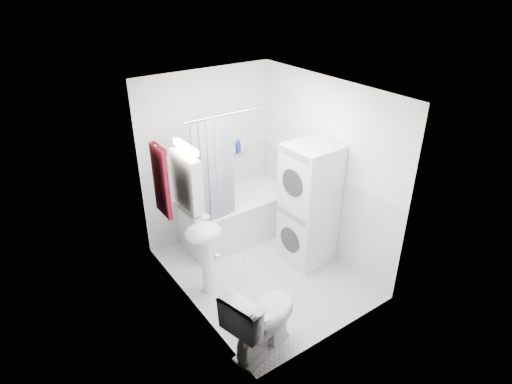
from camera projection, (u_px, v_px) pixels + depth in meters
floor at (262, 272)px, 5.59m from camera, size 2.60×2.60×0.00m
room_walls at (263, 169)px, 4.89m from camera, size 2.60×2.60×2.60m
wainscot at (249, 223)px, 5.52m from camera, size 1.98×2.58×2.58m
door at (217, 256)px, 4.24m from camera, size 0.05×2.00×2.00m
bathtub at (240, 213)px, 6.22m from camera, size 1.69×0.80×0.64m
tub_spout at (238, 164)px, 6.28m from camera, size 0.04×0.12×0.04m
curtain_rod at (252, 109)px, 5.20m from camera, size 1.87×0.02×0.02m
shower_curtain at (215, 176)px, 5.27m from camera, size 0.55×0.02×1.45m
sink at (204, 243)px, 4.95m from camera, size 0.44×0.37×1.04m
medicine_cabinet at (187, 180)px, 4.47m from camera, size 0.13×0.50×0.71m
shelf at (191, 210)px, 4.65m from camera, size 0.18×0.54×0.02m
shower_caddy at (241, 152)px, 6.21m from camera, size 0.22×0.06×0.02m
towel at (161, 180)px, 5.04m from camera, size 0.07×0.37×0.90m
washer_dryer at (309, 205)px, 5.48m from camera, size 0.62×0.61×1.65m
toilet at (262, 317)px, 4.31m from camera, size 0.93×0.66×0.82m
soap_pump at (200, 218)px, 4.96m from camera, size 0.08×0.17×0.08m
shelf_bottle at (197, 212)px, 4.52m from camera, size 0.07×0.18×0.07m
shelf_cup at (185, 200)px, 4.70m from camera, size 0.10×0.09×0.10m
shampoo_a at (231, 150)px, 6.09m from camera, size 0.13×0.17×0.13m
shampoo_b at (238, 149)px, 6.16m from camera, size 0.08×0.21×0.08m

